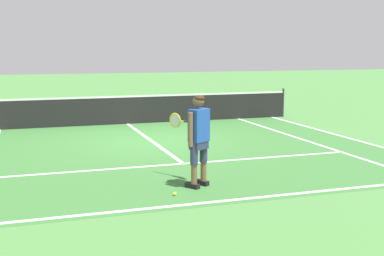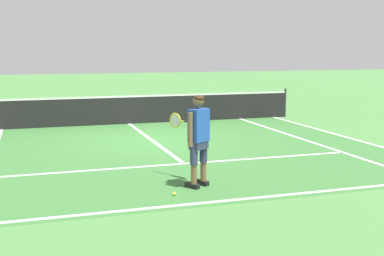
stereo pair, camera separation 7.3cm
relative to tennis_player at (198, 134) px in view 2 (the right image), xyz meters
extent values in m
plane|color=#477F3D|center=(0.31, 4.95, -0.99)|extent=(80.00, 80.00, 0.00)
cube|color=#387033|center=(0.31, 3.65, -0.99)|extent=(10.98, 9.68, 0.00)
cube|color=white|center=(0.31, -0.99, -0.99)|extent=(10.98, 0.10, 0.01)
cube|color=white|center=(0.31, 1.89, -0.99)|extent=(8.23, 0.10, 0.01)
cube|color=white|center=(0.31, 5.09, -0.99)|extent=(0.10, 6.40, 0.01)
cube|color=white|center=(4.42, 3.65, -0.99)|extent=(0.10, 9.28, 0.01)
cube|color=white|center=(5.80, 3.65, -0.99)|extent=(0.10, 9.28, 0.01)
cylinder|color=#333338|center=(6.25, 8.29, -0.45)|extent=(0.08, 0.08, 1.07)
cube|color=black|center=(0.31, 8.29, -0.53)|extent=(11.84, 0.02, 0.91)
cube|color=white|center=(0.31, 8.29, -0.05)|extent=(11.84, 0.03, 0.06)
cube|color=black|center=(-0.13, -0.07, -0.94)|extent=(0.24, 0.30, 0.09)
cube|color=black|center=(0.11, 0.08, -0.94)|extent=(0.24, 0.30, 0.09)
cylinder|color=brown|center=(-0.11, -0.10, -0.72)|extent=(0.11, 0.11, 0.36)
cylinder|color=#2D3351|center=(-0.11, -0.10, -0.33)|extent=(0.14, 0.14, 0.41)
cylinder|color=brown|center=(0.13, 0.05, -0.72)|extent=(0.11, 0.11, 0.36)
cylinder|color=#2D3351|center=(0.13, 0.05, -0.33)|extent=(0.14, 0.14, 0.41)
cube|color=#2D3351|center=(0.01, -0.03, -0.17)|extent=(0.39, 0.35, 0.20)
cube|color=#234CAD|center=(0.01, -0.03, 0.17)|extent=(0.44, 0.39, 0.60)
cylinder|color=brown|center=(-0.19, -0.16, 0.12)|extent=(0.09, 0.09, 0.62)
cylinder|color=#234CAD|center=(0.18, 0.19, 0.32)|extent=(0.22, 0.27, 0.29)
cylinder|color=brown|center=(0.11, 0.39, 0.18)|extent=(0.22, 0.29, 0.14)
sphere|color=brown|center=(0.00, -0.02, 0.62)|extent=(0.21, 0.21, 0.21)
ellipsoid|color=#382314|center=(0.01, -0.04, 0.67)|extent=(0.28, 0.28, 0.12)
cylinder|color=#232326|center=(0.00, 0.58, 0.15)|extent=(0.13, 0.19, 0.03)
cylinder|color=yellow|center=(-0.08, 0.71, 0.15)|extent=(0.07, 0.10, 0.02)
torus|color=yellow|center=(-0.18, 0.87, 0.15)|extent=(0.18, 0.26, 0.30)
cylinder|color=silver|center=(-0.18, 0.87, 0.15)|extent=(0.14, 0.21, 0.25)
sphere|color=#CCE02D|center=(-0.58, -0.43, -0.96)|extent=(0.07, 0.07, 0.07)
camera|label=1|loc=(-2.97, -8.63, 1.55)|focal=47.32mm
camera|label=2|loc=(-2.90, -8.65, 1.55)|focal=47.32mm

